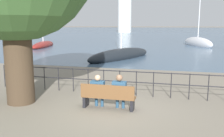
% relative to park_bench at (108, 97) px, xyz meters
% --- Properties ---
extents(ground_plane, '(1000.00, 1000.00, 0.00)m').
position_rel_park_bench_xyz_m(ground_plane, '(0.00, 0.06, -0.44)').
color(ground_plane, gray).
extents(harbor_water, '(600.00, 300.00, 0.01)m').
position_rel_park_bench_xyz_m(harbor_water, '(0.00, 158.20, -0.43)').
color(harbor_water, '#47607A').
rests_on(harbor_water, ground_plane).
extents(park_bench, '(1.91, 0.45, 0.90)m').
position_rel_park_bench_xyz_m(park_bench, '(0.00, 0.00, 0.00)').
color(park_bench, brown).
rests_on(park_bench, ground_plane).
extents(seated_person_left, '(0.48, 0.35, 1.20)m').
position_rel_park_bench_xyz_m(seated_person_left, '(-0.39, 0.08, 0.23)').
color(seated_person_left, navy).
rests_on(seated_person_left, ground_plane).
extents(seated_person_right, '(0.48, 0.35, 1.25)m').
position_rel_park_bench_xyz_m(seated_person_right, '(0.39, 0.08, 0.25)').
color(seated_person_right, navy).
rests_on(seated_person_right, ground_plane).
extents(promenade_railing, '(11.32, 0.04, 1.05)m').
position_rel_park_bench_xyz_m(promenade_railing, '(-0.00, 1.89, 0.25)').
color(promenade_railing, black).
rests_on(promenade_railing, ground_plane).
extents(sailboat_0, '(5.01, 8.56, 12.57)m').
position_rel_park_bench_xyz_m(sailboat_0, '(-2.42, 13.32, -0.11)').
color(sailboat_0, black).
rests_on(sailboat_0, ground_plane).
extents(sailboat_1, '(4.44, 7.44, 11.02)m').
position_rel_park_bench_xyz_m(sailboat_1, '(5.25, 29.15, -0.03)').
color(sailboat_1, silver).
rests_on(sailboat_1, ground_plane).
extents(sailboat_2, '(3.56, 8.54, 9.64)m').
position_rel_park_bench_xyz_m(sailboat_2, '(-15.25, 22.49, -0.17)').
color(sailboat_2, maroon).
rests_on(sailboat_2, ground_plane).
extents(harbor_lighthouse, '(5.21, 5.21, 25.95)m').
position_rel_park_bench_xyz_m(harbor_lighthouse, '(-17.25, 88.06, 11.63)').
color(harbor_lighthouse, white).
rests_on(harbor_lighthouse, ground_plane).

